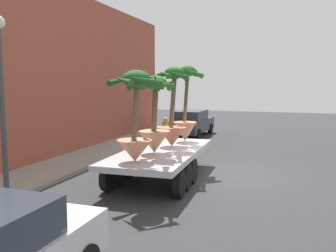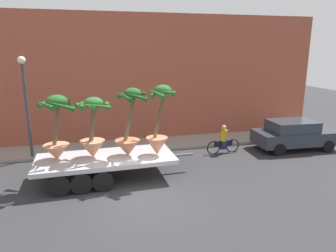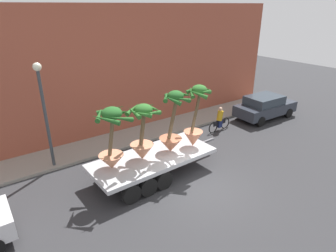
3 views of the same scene
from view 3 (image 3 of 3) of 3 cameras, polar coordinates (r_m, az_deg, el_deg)
The scene contains 11 objects.
ground_plane at distance 12.64m, azimuth 6.78°, elevation -11.91°, with size 60.00×60.00×0.00m, color #2D2D30.
sidewalk at distance 16.97m, azimuth -7.05°, elevation -2.07°, with size 24.00×2.20×0.15m, color gray.
building_facade at distance 17.30m, azimuth -10.39°, elevation 10.66°, with size 24.00×1.20×7.26m, color #9E4C38.
flatbed_trailer at distance 12.84m, azimuth -3.90°, elevation -7.17°, with size 6.63×2.56×0.98m.
potted_palm_rear at distance 12.80m, azimuth 0.88°, elevation -0.34°, with size 1.38×1.28×2.82m.
potted_palm_middle at distance 11.63m, azimuth -11.04°, elevation -2.84°, with size 1.63×1.67×2.61m.
potted_palm_front at distance 12.19m, azimuth -5.02°, elevation -1.84°, with size 1.44×1.49×2.48m.
potted_palm_extra at distance 13.36m, azimuth 5.38°, elevation 0.98°, with size 1.32×1.36×2.92m.
cyclist at distance 17.88m, azimuth 10.15°, elevation 1.13°, with size 1.84×0.37×1.54m.
parked_car at distance 20.61m, azimuth 18.57°, elevation 3.69°, with size 4.42×2.08×1.58m.
street_lamp at distance 13.67m, azimuth -23.37°, elevation 4.17°, with size 0.36×0.36×4.83m.
Camera 3 is at (-7.18, -7.54, 7.17)m, focal length 30.90 mm.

